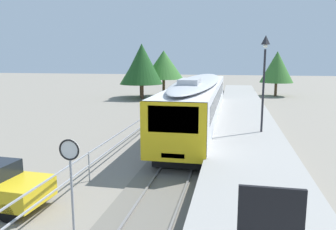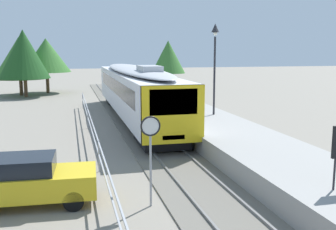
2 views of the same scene
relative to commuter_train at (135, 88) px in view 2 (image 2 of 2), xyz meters
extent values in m
plane|color=gray|center=(-3.00, -1.36, -2.15)|extent=(160.00, 160.00, 0.00)
cube|color=#6B665B|center=(0.00, -1.36, -2.12)|extent=(3.20, 60.00, 0.06)
cube|color=slate|center=(-0.72, -1.36, -2.05)|extent=(0.08, 60.00, 0.08)
cube|color=slate|center=(0.72, -1.36, -2.05)|extent=(0.08, 60.00, 0.08)
cube|color=silver|center=(0.00, 0.11, -0.19)|extent=(2.80, 20.83, 2.55)
cube|color=yellow|center=(0.00, -10.21, -0.19)|extent=(2.80, 0.24, 2.55)
cube|color=black|center=(0.00, -10.29, 0.38)|extent=(2.13, 0.08, 1.12)
cube|color=black|center=(0.00, 0.11, 0.22)|extent=(2.82, 17.49, 0.92)
ellipsoid|color=#B2B5BA|center=(0.00, 0.11, 1.27)|extent=(2.69, 19.99, 0.44)
cube|color=#B2B5BA|center=(0.00, -5.10, 1.55)|extent=(1.10, 2.20, 0.36)
cube|color=#EAE5C6|center=(0.00, -10.28, -1.18)|extent=(1.00, 0.10, 0.20)
cube|color=black|center=(0.00, -7.91, -1.74)|extent=(2.24, 3.20, 0.55)
cube|color=black|center=(0.00, 8.12, -1.74)|extent=(2.24, 3.20, 0.55)
cube|color=#999691|center=(3.25, -1.36, -1.70)|extent=(3.90, 60.00, 0.90)
cylinder|color=#232328|center=(4.04, -4.49, 1.05)|extent=(0.12, 0.12, 4.60)
pyramid|color=#232328|center=(4.04, -4.49, 3.85)|extent=(0.34, 0.34, 0.50)
sphere|color=silver|center=(4.04, -4.49, 3.53)|extent=(0.24, 0.24, 0.24)
cylinder|color=#232328|center=(2.67, -17.48, -0.80)|extent=(0.06, 0.06, 0.90)
cylinder|color=#9EA0A5|center=(-2.03, -15.23, -1.05)|extent=(0.07, 0.07, 2.20)
cylinder|color=white|center=(-2.03, -15.25, 0.35)|extent=(0.60, 0.03, 0.60)
torus|color=black|center=(-2.03, -15.26, 0.35)|extent=(0.61, 0.05, 0.61)
cube|color=#9EA0A5|center=(-3.30, -11.36, -0.95)|extent=(0.05, 36.00, 0.05)
cube|color=#9EA0A5|center=(-3.30, -11.36, -1.46)|extent=(0.05, 36.00, 0.05)
cylinder|color=#9EA0A5|center=(-3.30, -11.36, -1.53)|extent=(0.06, 0.06, 1.25)
cylinder|color=#9EA0A5|center=(-3.30, -2.36, -1.53)|extent=(0.06, 0.06, 1.25)
cylinder|color=#9EA0A5|center=(-3.30, 6.64, -1.53)|extent=(0.06, 0.06, 1.25)
cube|color=gold|center=(-5.60, -14.20, -1.48)|extent=(4.09, 1.97, 0.72)
cube|color=black|center=(-5.85, -14.19, -0.87)|extent=(2.08, 1.65, 0.50)
cylinder|color=black|center=(-4.24, -13.49, -1.84)|extent=(0.63, 0.23, 0.62)
cylinder|color=black|center=(-4.32, -15.05, -1.84)|extent=(0.63, 0.23, 0.62)
cylinder|color=brown|center=(-6.68, 19.40, -0.99)|extent=(0.36, 0.36, 2.33)
cone|color=#38702D|center=(-6.68, 19.40, 2.03)|extent=(5.26, 5.26, 3.70)
cylinder|color=brown|center=(-8.66, 15.88, -1.20)|extent=(0.36, 0.36, 1.90)
cone|color=#1E4C1E|center=(-8.66, 15.88, 2.19)|extent=(5.06, 5.06, 4.89)
cylinder|color=brown|center=(-9.28, 17.56, -1.28)|extent=(0.36, 0.36, 1.74)
cone|color=#38702D|center=(-9.28, 17.56, 1.75)|extent=(5.49, 5.49, 4.33)
cylinder|color=brown|center=(8.01, 22.53, -1.24)|extent=(0.36, 0.36, 1.83)
cone|color=#38702D|center=(8.01, 22.53, 1.74)|extent=(4.35, 4.35, 4.12)
camera|label=1|loc=(2.39, -23.38, 2.86)|focal=35.13mm
camera|label=2|loc=(-4.30, -26.45, 2.56)|focal=42.04mm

